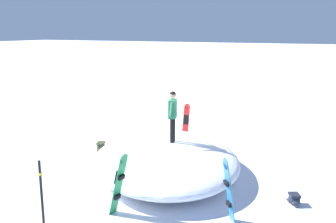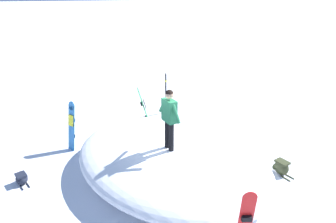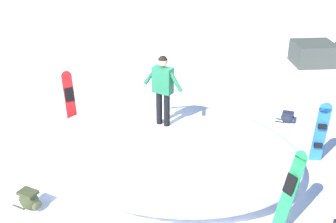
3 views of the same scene
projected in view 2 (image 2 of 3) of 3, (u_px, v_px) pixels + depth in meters
ground at (187, 170)px, 8.81m from camera, size 240.00×240.00×0.00m
snow_mound at (170, 159)px, 8.46m from camera, size 7.52×7.04×1.01m
snowboarder_standing at (169, 115)px, 7.61m from camera, size 0.98×0.38×1.65m
snowboard_primary_upright at (144, 108)px, 11.01m from camera, size 0.34×0.52×1.67m
snowboard_tertiary_upright at (72, 125)px, 9.70m from camera, size 0.39×0.39×1.64m
backpack_near at (281, 167)px, 8.57m from camera, size 0.69×0.46×0.44m
backpack_far at (22, 179)px, 8.17m from camera, size 0.58×0.46×0.31m
trail_marker_pole at (166, 93)px, 12.50m from camera, size 0.10×0.10×1.73m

